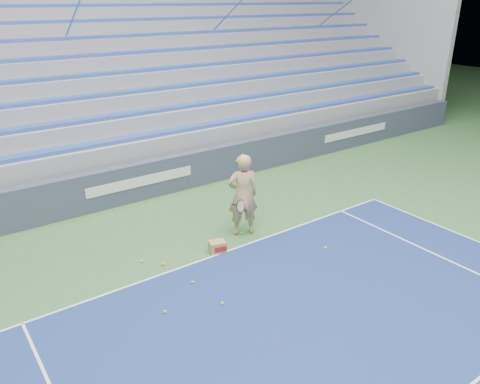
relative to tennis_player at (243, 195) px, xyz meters
name	(u,v)px	position (x,y,z in m)	size (l,w,h in m)	color
sponsor_barrier	(139,181)	(-1.15, 3.46, -0.48)	(30.00, 0.32, 1.10)	#384056
bleachers	(69,89)	(-1.16, 9.18, 1.33)	(31.00, 9.15, 7.30)	gray
tennis_player	(243,195)	(0.00, 0.00, 0.00)	(1.04, 0.98, 2.06)	tan
ball_box	(217,247)	(-1.02, -0.42, -0.89)	(0.42, 0.36, 0.27)	#A98452
tennis_ball_0	(163,264)	(-2.31, -0.21, -1.00)	(0.07, 0.07, 0.07)	#B8E12E
tennis_ball_1	(241,233)	(-0.05, -0.02, -1.00)	(0.07, 0.07, 0.07)	#B8E12E
tennis_ball_2	(193,282)	(-2.14, -1.20, -1.00)	(0.07, 0.07, 0.07)	#B8E12E
tennis_ball_3	(325,248)	(1.11, -1.76, -1.00)	(0.07, 0.07, 0.07)	#B8E12E
tennis_ball_4	(165,312)	(-3.05, -1.75, -1.00)	(0.07, 0.07, 0.07)	#B8E12E
tennis_ball_5	(142,261)	(-2.63, 0.16, -1.00)	(0.07, 0.07, 0.07)	#B8E12E
tennis_ball_6	(222,303)	(-2.04, -2.15, -1.00)	(0.07, 0.07, 0.07)	#B8E12E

